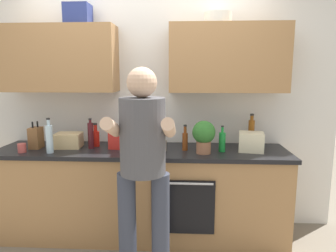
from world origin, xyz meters
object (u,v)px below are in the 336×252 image
(bottle_water, at_px, (49,138))
(bottle_soda, at_px, (222,142))
(bottle_vinegar, at_px, (185,140))
(cup_stoneware, at_px, (163,146))
(bottle_wine, at_px, (91,135))
(bottle_soy, at_px, (146,142))
(grocery_bag_crisps, at_px, (120,140))
(knife_block, at_px, (36,138))
(bottle_syrup, at_px, (251,132))
(grocery_bag_rice, at_px, (251,142))
(grocery_bag_bread, at_px, (69,140))
(person_standing, at_px, (143,160))
(bottle_hotsauce, at_px, (96,138))
(potted_herb, at_px, (204,135))
(cup_ceramic, at_px, (22,148))

(bottle_water, bearing_deg, bottle_soda, 4.92)
(bottle_vinegar, distance_m, cup_stoneware, 0.22)
(bottle_wine, xyz_separation_m, bottle_water, (-0.33, -0.20, 0.01))
(bottle_soy, height_order, grocery_bag_crisps, bottle_soy)
(knife_block, bearing_deg, bottle_syrup, 5.42)
(bottle_vinegar, bearing_deg, grocery_bag_crisps, 176.30)
(bottle_syrup, bearing_deg, bottle_water, -168.88)
(bottle_soy, xyz_separation_m, knife_block, (-1.10, 0.09, 0.01))
(bottle_vinegar, distance_m, grocery_bag_rice, 0.63)
(grocery_bag_bread, bearing_deg, grocery_bag_rice, -1.49)
(bottle_water, distance_m, bottle_vinegar, 1.27)
(bottle_vinegar, distance_m, grocery_bag_crisps, 0.64)
(knife_block, bearing_deg, bottle_vinegar, -0.18)
(bottle_wine, height_order, grocery_bag_bread, bottle_wine)
(bottle_syrup, bearing_deg, person_standing, -138.03)
(bottle_wine, relative_size, grocery_bag_rice, 1.31)
(bottle_soda, xyz_separation_m, bottle_wine, (-1.28, 0.06, 0.04))
(cup_stoneware, distance_m, knife_block, 1.26)
(bottle_hotsauce, bearing_deg, bottle_soy, -20.95)
(bottle_soda, relative_size, knife_block, 0.93)
(bottle_soda, height_order, bottle_hotsauce, bottle_soda)
(bottle_hotsauce, xyz_separation_m, potted_herb, (1.08, -0.22, 0.08))
(person_standing, bearing_deg, bottle_soda, 44.16)
(bottle_syrup, xyz_separation_m, potted_herb, (-0.50, -0.31, 0.03))
(bottle_soda, bearing_deg, bottle_wine, 177.43)
(person_standing, distance_m, bottle_soda, 0.93)
(cup_stoneware, bearing_deg, bottle_soy, -163.65)
(bottle_soy, height_order, knife_block, knife_block)
(bottle_vinegar, distance_m, potted_herb, 0.21)
(bottle_soda, xyz_separation_m, cup_ceramic, (-1.88, -0.13, -0.05))
(person_standing, distance_m, grocery_bag_bread, 1.12)
(cup_stoneware, relative_size, potted_herb, 0.34)
(person_standing, distance_m, bottle_hotsauce, 0.99)
(cup_ceramic, distance_m, grocery_bag_rice, 2.16)
(bottle_water, relative_size, bottle_syrup, 0.99)
(grocery_bag_bread, bearing_deg, bottle_soda, -3.19)
(bottle_hotsauce, height_order, bottle_syrup, bottle_syrup)
(cup_ceramic, bearing_deg, bottle_syrup, 9.66)
(bottle_syrup, bearing_deg, bottle_vinegar, -162.75)
(bottle_syrup, relative_size, knife_block, 1.24)
(person_standing, xyz_separation_m, bottle_wine, (-0.61, 0.70, 0.04))
(knife_block, distance_m, grocery_bag_crisps, 0.83)
(grocery_bag_rice, bearing_deg, bottle_soda, -172.29)
(bottle_vinegar, bearing_deg, bottle_syrup, 17.25)
(potted_herb, bearing_deg, person_standing, -130.35)
(knife_block, xyz_separation_m, potted_herb, (1.64, -0.11, 0.07))
(bottle_water, relative_size, cup_stoneware, 3.21)
(bottle_water, height_order, cup_ceramic, bottle_water)
(potted_herb, distance_m, grocery_bag_crisps, 0.83)
(bottle_hotsauce, relative_size, grocery_bag_rice, 1.04)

